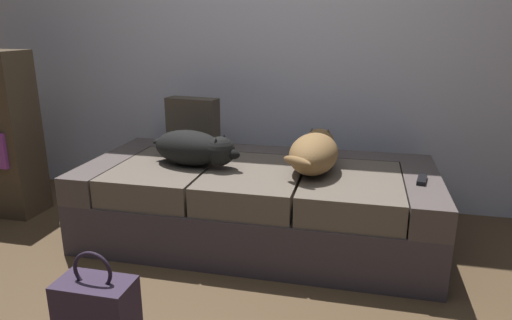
# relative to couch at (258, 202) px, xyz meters

# --- Properties ---
(back_wall) EXTENTS (6.40, 0.10, 2.80)m
(back_wall) POSITION_rel_couch_xyz_m (0.00, 0.72, 1.17)
(back_wall) COLOR silver
(back_wall) RESTS_ON ground
(couch) EXTENTS (2.04, 0.95, 0.46)m
(couch) POSITION_rel_couch_xyz_m (0.00, 0.00, 0.00)
(couch) COLOR #433B43
(couch) RESTS_ON ground
(dog_dark) EXTENTS (0.60, 0.35, 0.20)m
(dog_dark) POSITION_rel_couch_xyz_m (-0.36, -0.07, 0.33)
(dog_dark) COLOR black
(dog_dark) RESTS_ON couch
(dog_tan) EXTENTS (0.30, 0.63, 0.21)m
(dog_tan) POSITION_rel_couch_xyz_m (0.33, -0.00, 0.34)
(dog_tan) COLOR olive
(dog_tan) RESTS_ON couch
(tv_remote) EXTENTS (0.07, 0.16, 0.02)m
(tv_remote) POSITION_rel_couch_xyz_m (0.90, -0.08, 0.24)
(tv_remote) COLOR black
(tv_remote) RESTS_ON couch
(throw_pillow) EXTENTS (0.35, 0.16, 0.34)m
(throw_pillow) POSITION_rel_couch_xyz_m (-0.50, 0.27, 0.40)
(throw_pillow) COLOR #443C32
(throw_pillow) RESTS_ON couch
(handbag) EXTENTS (0.32, 0.18, 0.38)m
(handbag) POSITION_rel_couch_xyz_m (-0.46, -1.03, -0.10)
(handbag) COLOR #35283D
(handbag) RESTS_ON ground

